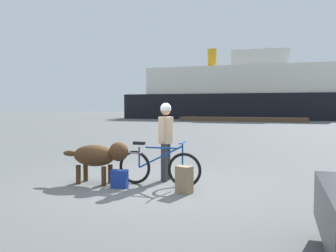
{
  "coord_description": "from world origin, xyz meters",
  "views": [
    {
      "loc": [
        2.53,
        -6.44,
        1.61
      ],
      "look_at": [
        0.23,
        0.77,
        1.17
      ],
      "focal_mm": 37.6,
      "sensor_mm": 36.0,
      "label": 1
    }
  ],
  "objects_px": {
    "bicycle": "(158,167)",
    "ferry_boat": "(239,94)",
    "handbag_pannier": "(120,179)",
    "dog": "(99,156)",
    "backpack": "(184,180)",
    "person_cyclist": "(166,134)"
  },
  "relations": [
    {
      "from": "bicycle",
      "to": "backpack",
      "type": "distance_m",
      "value": 0.81
    },
    {
      "from": "bicycle",
      "to": "ferry_boat",
      "type": "distance_m",
      "value": 36.97
    },
    {
      "from": "dog",
      "to": "handbag_pannier",
      "type": "relative_size",
      "value": 4.24
    },
    {
      "from": "bicycle",
      "to": "ferry_boat",
      "type": "xyz_separation_m",
      "value": [
        -2.53,
        36.79,
        2.62
      ]
    },
    {
      "from": "backpack",
      "to": "ferry_boat",
      "type": "xyz_separation_m",
      "value": [
        -3.19,
        37.24,
        2.75
      ]
    },
    {
      "from": "bicycle",
      "to": "ferry_boat",
      "type": "bearing_deg",
      "value": 93.93
    },
    {
      "from": "bicycle",
      "to": "handbag_pannier",
      "type": "distance_m",
      "value": 0.8
    },
    {
      "from": "bicycle",
      "to": "handbag_pannier",
      "type": "relative_size",
      "value": 4.97
    },
    {
      "from": "backpack",
      "to": "ferry_boat",
      "type": "distance_m",
      "value": 37.48
    },
    {
      "from": "dog",
      "to": "handbag_pannier",
      "type": "bearing_deg",
      "value": -19.15
    },
    {
      "from": "person_cyclist",
      "to": "backpack",
      "type": "relative_size",
      "value": 3.33
    },
    {
      "from": "bicycle",
      "to": "dog",
      "type": "distance_m",
      "value": 1.25
    },
    {
      "from": "person_cyclist",
      "to": "handbag_pannier",
      "type": "xyz_separation_m",
      "value": [
        -0.65,
        -0.91,
        -0.82
      ]
    },
    {
      "from": "person_cyclist",
      "to": "backpack",
      "type": "bearing_deg",
      "value": -54.69
    },
    {
      "from": "bicycle",
      "to": "dog",
      "type": "height_order",
      "value": "bicycle"
    },
    {
      "from": "dog",
      "to": "backpack",
      "type": "bearing_deg",
      "value": -6.58
    },
    {
      "from": "backpack",
      "to": "dog",
      "type": "bearing_deg",
      "value": 173.42
    },
    {
      "from": "bicycle",
      "to": "person_cyclist",
      "type": "distance_m",
      "value": 0.79
    },
    {
      "from": "person_cyclist",
      "to": "backpack",
      "type": "xyz_separation_m",
      "value": [
        0.66,
        -0.93,
        -0.75
      ]
    },
    {
      "from": "backpack",
      "to": "handbag_pannier",
      "type": "distance_m",
      "value": 1.32
    },
    {
      "from": "person_cyclist",
      "to": "dog",
      "type": "relative_size",
      "value": 1.12
    },
    {
      "from": "person_cyclist",
      "to": "handbag_pannier",
      "type": "height_order",
      "value": "person_cyclist"
    }
  ]
}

